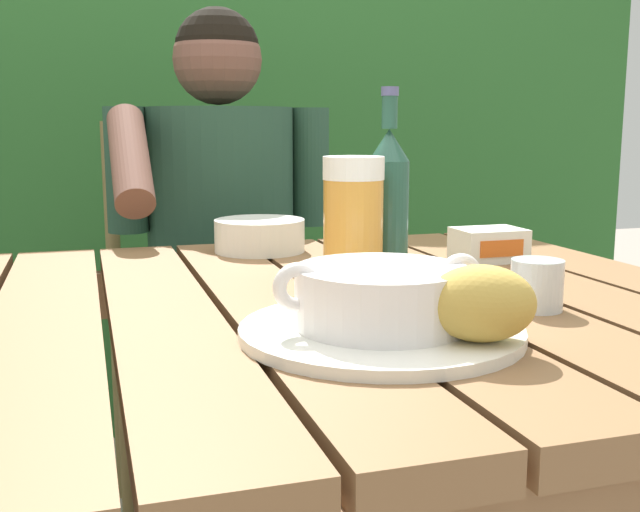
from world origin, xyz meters
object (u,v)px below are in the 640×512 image
(soup_bowl, at_px, (381,295))
(chair_near_diner, at_px, (213,325))
(beer_glass, at_px, (353,224))
(water_glass_small, at_px, (537,285))
(diner_bowl, at_px, (260,235))
(table_knife, at_px, (480,304))
(butter_tub, at_px, (489,245))
(serving_plate, at_px, (381,331))
(bread_roll, at_px, (481,303))
(person_eating, at_px, (223,243))
(beer_bottle, at_px, (388,203))

(soup_bowl, bearing_deg, chair_near_diner, 90.04)
(beer_glass, distance_m, water_glass_small, 0.25)
(soup_bowl, relative_size, diner_bowl, 1.47)
(table_knife, bearing_deg, chair_near_diner, 99.09)
(water_glass_small, bearing_deg, butter_tub, 70.08)
(soup_bowl, distance_m, diner_bowl, 0.56)
(serving_plate, relative_size, soup_bowl, 1.29)
(serving_plate, height_order, bread_roll, bread_roll)
(water_glass_small, bearing_deg, beer_glass, 135.73)
(beer_glass, bearing_deg, butter_tub, 26.69)
(person_eating, relative_size, beer_bottle, 4.56)
(table_knife, relative_size, diner_bowl, 1.08)
(serving_plate, xyz_separation_m, butter_tub, (0.33, 0.36, 0.02))
(water_glass_small, xyz_separation_m, diner_bowl, (-0.22, 0.51, -0.00))
(water_glass_small, bearing_deg, person_eating, 104.64)
(beer_glass, height_order, diner_bowl, beer_glass)
(bread_roll, bearing_deg, table_knife, 60.86)
(bread_roll, bearing_deg, diner_bowl, 96.26)
(chair_near_diner, height_order, diner_bowl, chair_near_diner)
(bread_roll, bearing_deg, person_eating, 94.24)
(water_glass_small, xyz_separation_m, butter_tub, (0.11, 0.31, -0.00))
(serving_plate, relative_size, bread_roll, 2.34)
(serving_plate, relative_size, water_glass_small, 4.76)
(beer_glass, bearing_deg, soup_bowl, -102.32)
(soup_bowl, distance_m, bread_roll, 0.11)
(chair_near_diner, height_order, person_eating, person_eating)
(beer_bottle, height_order, water_glass_small, beer_bottle)
(bread_roll, relative_size, table_knife, 0.75)
(beer_bottle, bearing_deg, soup_bowl, -113.61)
(chair_near_diner, xyz_separation_m, beer_glass, (0.05, -0.88, 0.36))
(chair_near_diner, bearing_deg, table_knife, -80.91)
(beer_glass, height_order, water_glass_small, beer_glass)
(water_glass_small, bearing_deg, table_knife, 151.38)
(butter_tub, bearing_deg, beer_bottle, -153.78)
(bread_roll, distance_m, beer_bottle, 0.34)
(bread_roll, xyz_separation_m, diner_bowl, (-0.07, 0.64, -0.02))
(water_glass_small, bearing_deg, chair_near_diner, 101.83)
(water_glass_small, bearing_deg, serving_plate, -166.21)
(chair_near_diner, xyz_separation_m, beer_bottle, (0.11, -0.85, 0.38))
(diner_bowl, bearing_deg, soup_bowl, -89.92)
(serving_plate, height_order, beer_bottle, beer_bottle)
(soup_bowl, relative_size, table_knife, 1.37)
(beer_bottle, relative_size, diner_bowl, 1.72)
(diner_bowl, bearing_deg, beer_bottle, -69.88)
(beer_bottle, xyz_separation_m, butter_tub, (0.22, 0.11, -0.08))
(chair_near_diner, bearing_deg, diner_bowl, -90.00)
(butter_tub, bearing_deg, table_knife, -121.31)
(bread_roll, bearing_deg, soup_bowl, 130.60)
(table_knife, bearing_deg, soup_bowl, -152.37)
(person_eating, relative_size, soup_bowl, 5.31)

